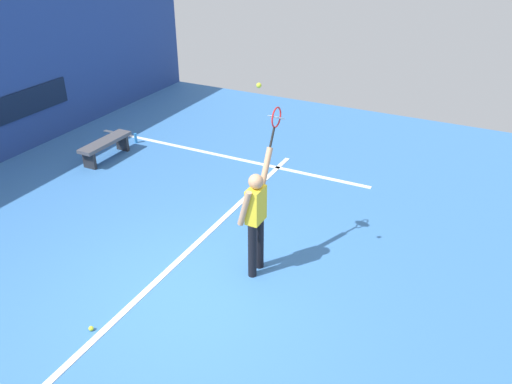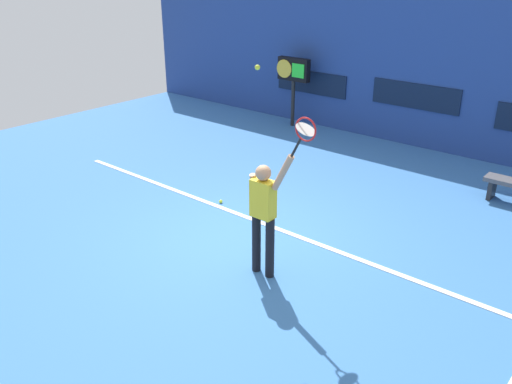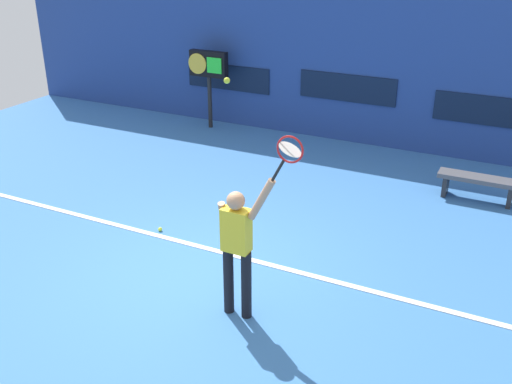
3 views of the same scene
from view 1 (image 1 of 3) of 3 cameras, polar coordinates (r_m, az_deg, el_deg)
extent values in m
plane|color=#3870B2|center=(7.79, -7.45, -11.10)|extent=(18.00, 18.00, 0.00)
cube|color=#0C1933|center=(13.13, -23.76, 9.16)|extent=(2.20, 0.03, 0.60)
cube|color=white|center=(8.07, -11.04, -9.75)|extent=(10.00, 0.10, 0.01)
cube|color=white|center=(11.92, -3.75, 4.03)|extent=(0.10, 7.00, 0.01)
cylinder|color=black|center=(7.79, -0.42, -6.52)|extent=(0.13, 0.13, 0.92)
cylinder|color=black|center=(7.98, 0.40, -5.60)|extent=(0.13, 0.13, 0.92)
cube|color=yellow|center=(7.49, -0.02, -1.44)|extent=(0.34, 0.20, 0.55)
sphere|color=tan|center=(7.30, -0.02, 1.17)|extent=(0.22, 0.22, 0.22)
cylinder|color=tan|center=(7.53, 1.11, 2.81)|extent=(0.34, 0.09, 0.56)
cylinder|color=tan|center=(7.36, -1.28, -1.83)|extent=(0.09, 0.23, 0.58)
cylinder|color=black|center=(7.54, 1.81, 6.08)|extent=(0.17, 0.03, 0.28)
torus|color=red|center=(7.56, 2.27, 8.27)|extent=(0.42, 0.02, 0.42)
cylinder|color=silver|center=(7.56, 2.27, 8.27)|extent=(0.24, 0.27, 0.13)
sphere|color=#CCE033|center=(6.70, 0.32, 11.73)|extent=(0.07, 0.07, 0.07)
cube|color=#4C4C51|center=(12.08, -16.38, 5.34)|extent=(1.40, 0.36, 0.08)
cube|color=#262628|center=(11.82, -17.97, 3.36)|extent=(0.08, 0.32, 0.37)
cube|color=#262628|center=(12.54, -14.59, 5.32)|extent=(0.08, 0.32, 0.37)
cylinder|color=#338CD8|center=(12.90, -13.20, 5.83)|extent=(0.07, 0.07, 0.24)
sphere|color=#CCE033|center=(7.47, -17.81, -14.20)|extent=(0.07, 0.07, 0.07)
camera|label=2|loc=(10.35, 42.11, 17.93)|focal=37.65mm
camera|label=3|loc=(9.13, 45.34, 17.92)|focal=41.36mm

